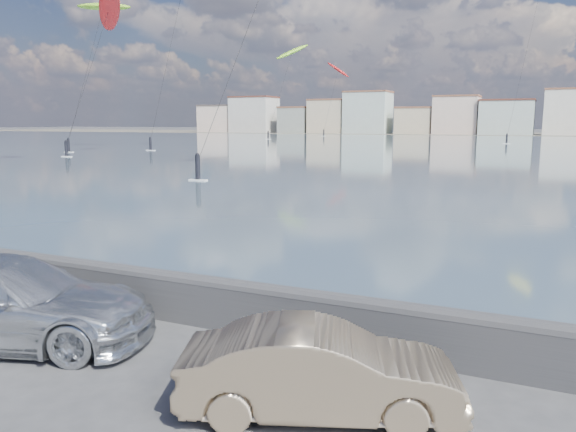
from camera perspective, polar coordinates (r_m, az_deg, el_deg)
The scene contains 11 objects.
ground at distance 9.87m, azimuth -15.72°, elevation -15.90°, with size 700.00×700.00×0.00m, color #333335.
bay_water at distance 98.48m, azimuth 21.26°, elevation 6.50°, with size 500.00×177.00×0.00m, color #465B67.
far_shore_strip at distance 206.84m, azimuth 23.16°, elevation 7.66°, with size 500.00×60.00×0.00m, color #4C473D.
seawall at distance 11.68m, azimuth -7.21°, elevation -8.48°, with size 400.00×0.36×1.08m.
far_buildings at distance 192.78m, azimuth 23.54°, elevation 9.34°, with size 240.79×13.26×14.60m.
car_silver at distance 12.05m, azimuth -26.79°, elevation -7.72°, with size 2.30×5.65×1.64m, color silver.
car_champagne at distance 8.35m, azimuth 3.27°, elevation -15.42°, with size 1.40×4.01×1.32m, color tan.
kitesurfer_6 at distance 77.95m, azimuth -17.71°, elevation 19.42°, with size 8.27×11.78×21.30m.
kitesurfer_8 at distance 93.26m, azimuth -18.28°, elevation 19.44°, with size 10.63×12.28×22.23m.
kitesurfer_11 at distance 143.45m, azimuth 0.42°, elevation 16.26°, with size 7.69×13.92×23.54m.
kitesurfer_12 at distance 173.61m, azimuth 5.08°, elevation 14.45°, with size 7.40×12.30×22.07m.
Camera 1 is at (5.90, -6.72, 4.19)m, focal length 35.00 mm.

